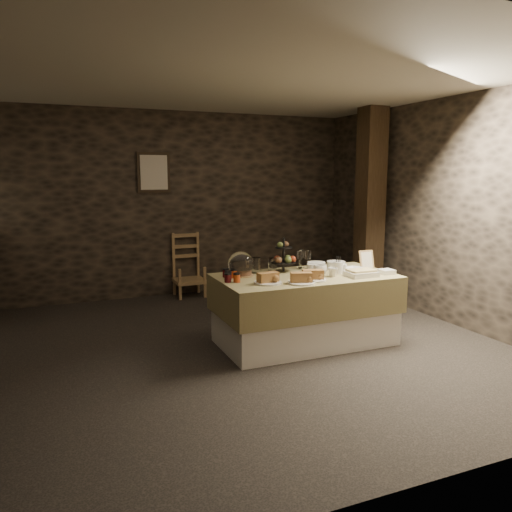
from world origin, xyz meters
name	(u,v)px	position (x,y,z in m)	size (l,w,h in m)	color
ground_plane	(224,350)	(0.00, 0.00, 0.00)	(5.50, 5.00, 0.01)	black
room_shell	(222,192)	(0.00, 0.00, 1.56)	(5.52, 5.02, 2.60)	black
buffet_table	(305,304)	(0.85, -0.12, 0.41)	(1.80, 0.96, 0.71)	white
chair	(188,268)	(0.27, 2.34, 0.40)	(0.42, 0.40, 0.70)	olive
timber_column	(370,206)	(2.49, 1.13, 1.30)	(0.30, 0.30, 2.60)	black
framed_picture	(154,172)	(-0.15, 2.47, 1.75)	(0.45, 0.04, 0.55)	#302417
plate_stack_a	(316,267)	(1.05, 0.02, 0.76)	(0.19, 0.19, 0.10)	silver
plate_stack_b	(336,265)	(1.31, 0.05, 0.76)	(0.20, 0.20, 0.09)	silver
cutlery_holder	(338,268)	(1.21, -0.16, 0.77)	(0.10, 0.10, 0.12)	silver
cup_a	(320,270)	(0.98, -0.18, 0.77)	(0.14, 0.14, 0.11)	silver
cup_b	(333,272)	(1.07, -0.28, 0.76)	(0.10, 0.10, 0.09)	silver
mug_c	(311,268)	(0.95, -0.04, 0.76)	(0.09, 0.09, 0.10)	silver
mug_d	(343,268)	(1.28, -0.14, 0.76)	(0.08, 0.08, 0.09)	silver
bowl	(355,270)	(1.40, -0.18, 0.74)	(0.20, 0.20, 0.05)	silver
cake_dome	(241,266)	(0.23, 0.11, 0.82)	(0.26, 0.26, 0.26)	olive
fruit_stand	(284,258)	(0.74, 0.15, 0.85)	(0.26, 0.26, 0.36)	black
bread_platter_left	(268,279)	(0.34, -0.32, 0.75)	(0.26, 0.26, 0.11)	silver
bread_platter_center	(301,279)	(0.63, -0.44, 0.75)	(0.26, 0.26, 0.11)	silver
bread_platter_right	(313,276)	(0.80, -0.37, 0.75)	(0.26, 0.26, 0.11)	silver
jam_jars	(230,276)	(0.07, -0.03, 0.75)	(0.18, 0.32, 0.07)	#511015
tart_dish	(361,273)	(1.34, -0.38, 0.75)	(0.30, 0.22, 0.07)	silver
square_dish	(386,272)	(1.66, -0.37, 0.74)	(0.14, 0.14, 0.04)	silver
menu_frame	(367,260)	(1.64, -0.04, 0.80)	(0.17, 0.02, 0.22)	olive
storage_jar_a	(256,265)	(0.44, 0.20, 0.79)	(0.10, 0.10, 0.16)	white
storage_jar_b	(272,265)	(0.63, 0.21, 0.78)	(0.09, 0.09, 0.14)	white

